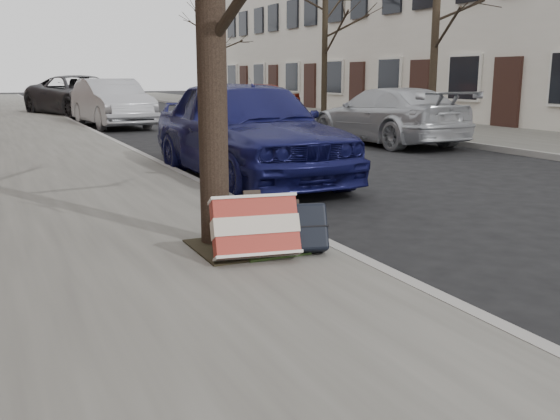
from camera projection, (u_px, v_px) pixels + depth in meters
name	position (u px, v px, depth m)	size (l,w,h in m)	color
ground	(519.00, 268.00, 5.23)	(120.00, 120.00, 0.00)	black
far_sidewalk	(355.00, 120.00, 21.73)	(4.00, 70.00, 0.12)	slate
house_far	(461.00, 22.00, 24.11)	(6.70, 40.00, 7.20)	beige
dirt_patch	(244.00, 247.00, 5.42)	(0.85, 0.85, 0.01)	black
suitcase_red	(255.00, 228.00, 5.03)	(0.68, 0.19, 0.49)	maroon
suitcase_navy	(293.00, 228.00, 5.19)	(0.57, 0.18, 0.41)	black
car_near_front	(247.00, 129.00, 9.48)	(1.86, 4.62, 1.57)	#12144C
car_near_mid	(112.00, 103.00, 19.34)	(1.57, 4.50, 1.48)	#B1B3B9
car_near_back	(81.00, 96.00, 24.17)	(2.63, 5.69, 1.58)	#37363B
car_far_front	(386.00, 116.00, 14.61)	(1.83, 4.51, 1.31)	#AEB1B7
car_far_back	(250.00, 101.00, 22.40)	(1.63, 4.05, 1.38)	maroon
tree_far_a	(435.00, 27.00, 16.61)	(0.21, 0.21, 5.43)	black
tree_far_b	(325.00, 41.00, 21.92)	(0.20, 0.20, 5.30)	black
tree_far_c	(214.00, 58.00, 32.32)	(0.21, 0.21, 4.63)	black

